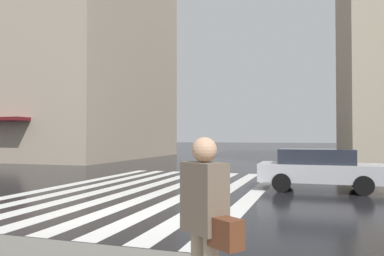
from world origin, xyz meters
TOP-DOWN VIEW (x-y plane):
  - ground_plane at (0.00, 0.00)m, footprint 220.00×220.00m
  - zebra_crossing at (4.00, 1.12)m, footprint 13.00×7.50m
  - haussmann_block_mid at (20.78, 23.70)m, footprint 17.76×28.40m
  - car_silver at (5.50, -4.38)m, footprint 1.85×4.10m
  - pedestrian_by_billboard at (-5.09, -3.34)m, footprint 0.53×0.62m

SIDE VIEW (x-z plane):
  - ground_plane at x=0.00m, z-range 0.00..0.00m
  - zebra_crossing at x=4.00m, z-range 0.00..0.01m
  - car_silver at x=5.50m, z-range 0.05..1.46m
  - pedestrian_by_billboard at x=-5.09m, z-range 0.29..1.97m
  - haussmann_block_mid at x=20.78m, z-range -0.26..24.95m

